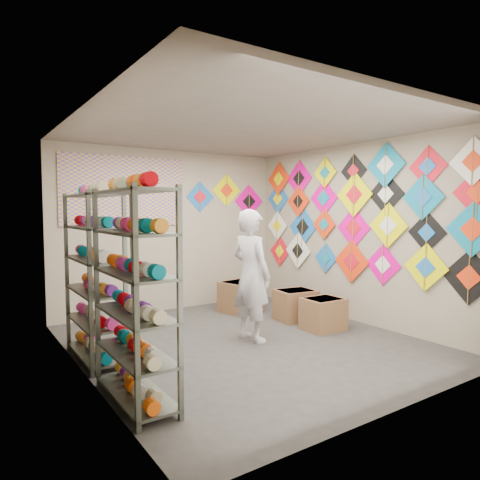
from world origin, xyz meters
TOP-DOWN VIEW (x-y plane):
  - ground at (0.00, 0.00)m, footprint 4.50×4.50m
  - room_walls at (0.00, 0.00)m, footprint 4.50×4.50m
  - shelf_rack_front at (-1.78, -0.85)m, footprint 0.40×1.10m
  - shelf_rack_back at (-1.78, 0.45)m, footprint 0.40×1.10m
  - string_spools at (-1.78, -0.20)m, footprint 0.12×2.36m
  - kite_wall_display at (1.98, -0.02)m, footprint 0.06×4.28m
  - back_wall_kites at (1.13, 2.24)m, footprint 1.64×0.02m
  - poster at (-0.80, 2.23)m, footprint 2.00×0.01m
  - shopkeeper at (0.11, 0.06)m, footprint 0.74×0.59m
  - carton_a at (1.24, -0.12)m, footprint 0.56×0.47m
  - carton_b at (1.27, 0.51)m, footprint 0.63×0.55m
  - carton_c at (0.85, 1.41)m, footprint 0.64×0.68m

SIDE VIEW (x-z plane):
  - ground at x=0.00m, z-range 0.00..0.00m
  - carton_a at x=1.24m, z-range 0.00..0.45m
  - carton_b at x=1.27m, z-range 0.00..0.47m
  - carton_c at x=0.85m, z-range 0.00..0.51m
  - shopkeeper at x=0.11m, z-range 0.00..1.71m
  - shelf_rack_front at x=-1.78m, z-range 0.00..1.90m
  - shelf_rack_back at x=-1.78m, z-range 0.00..1.90m
  - string_spools at x=-1.78m, z-range 0.99..1.11m
  - kite_wall_display at x=1.98m, z-range 0.58..2.66m
  - room_walls at x=0.00m, z-range -0.61..3.89m
  - back_wall_kites at x=1.13m, z-range 1.54..2.35m
  - poster at x=-0.80m, z-range 1.45..2.55m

